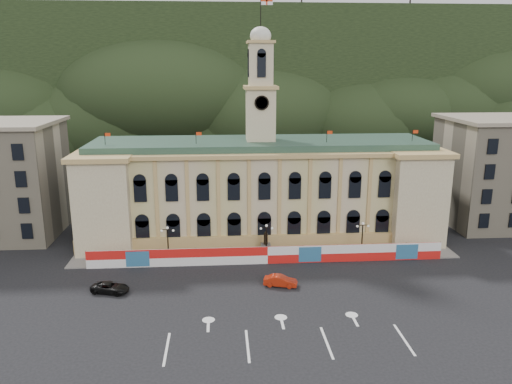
{
  "coord_description": "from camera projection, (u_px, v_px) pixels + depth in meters",
  "views": [
    {
      "loc": [
        -6.36,
        -50.29,
        27.16
      ],
      "look_at": [
        -1.42,
        18.0,
        9.67
      ],
      "focal_mm": 35.0,
      "sensor_mm": 36.0,
      "label": 1
    }
  ],
  "objects": [
    {
      "name": "statue",
      "position": [
        266.0,
        248.0,
        72.86
      ],
      "size": [
        1.4,
        1.4,
        3.72
      ],
      "color": "#595651",
      "rests_on": "ground"
    },
    {
      "name": "lamp_right",
      "position": [
        362.0,
        236.0,
        72.41
      ],
      "size": [
        1.96,
        0.44,
        5.15
      ],
      "color": "black",
      "rests_on": "ground"
    },
    {
      "name": "red_sedan",
      "position": [
        280.0,
        281.0,
        62.94
      ],
      "size": [
        3.49,
        4.93,
        1.39
      ],
      "primitive_type": "imported",
      "rotation": [
        0.0,
        0.0,
        1.32
      ],
      "color": "#AC210C",
      "rests_on": "ground"
    },
    {
      "name": "lamp_left",
      "position": [
        168.0,
        241.0,
        70.45
      ],
      "size": [
        1.96,
        0.44,
        5.15
      ],
      "color": "black",
      "rests_on": "ground"
    },
    {
      "name": "lamp_center",
      "position": [
        266.0,
        238.0,
        71.43
      ],
      "size": [
        1.96,
        0.44,
        5.15
      ],
      "color": "black",
      "rests_on": "ground"
    },
    {
      "name": "city_hall",
      "position": [
        260.0,
        188.0,
        80.52
      ],
      "size": [
        56.2,
        17.6,
        37.1
      ],
      "color": "#C6B38E",
      "rests_on": "ground"
    },
    {
      "name": "pavement",
      "position": [
        266.0,
        256.0,
        72.9
      ],
      "size": [
        56.0,
        5.5,
        0.16
      ],
      "primitive_type": "cube",
      "color": "slate",
      "rests_on": "ground"
    },
    {
      "name": "lane_markings",
      "position": [
        286.0,
        339.0,
        50.93
      ],
      "size": [
        26.0,
        10.0,
        0.02
      ],
      "primitive_type": null,
      "color": "white",
      "rests_on": "ground"
    },
    {
      "name": "ground",
      "position": [
        280.0,
        315.0,
        55.76
      ],
      "size": [
        260.0,
        260.0,
        0.0
      ],
      "primitive_type": "plane",
      "color": "black",
      "rests_on": "ground"
    },
    {
      "name": "black_suv",
      "position": [
        110.0,
        288.0,
        61.18
      ],
      "size": [
        4.47,
        5.73,
        1.3
      ],
      "primitive_type": "imported",
      "rotation": [
        0.0,
        0.0,
        1.31
      ],
      "color": "black",
      "rests_on": "ground"
    },
    {
      "name": "hill_ridge",
      "position": [
        238.0,
        88.0,
        168.83
      ],
      "size": [
        230.0,
        80.0,
        64.0
      ],
      "color": "black",
      "rests_on": "ground"
    },
    {
      "name": "hoarding_fence",
      "position": [
        268.0,
        255.0,
        70.02
      ],
      "size": [
        50.0,
        0.44,
        2.5
      ],
      "color": "red",
      "rests_on": "ground"
    },
    {
      "name": "side_building_right",
      "position": [
        506.0,
        171.0,
        86.35
      ],
      "size": [
        21.0,
        17.0,
        18.6
      ],
      "color": "tan",
      "rests_on": "ground"
    }
  ]
}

